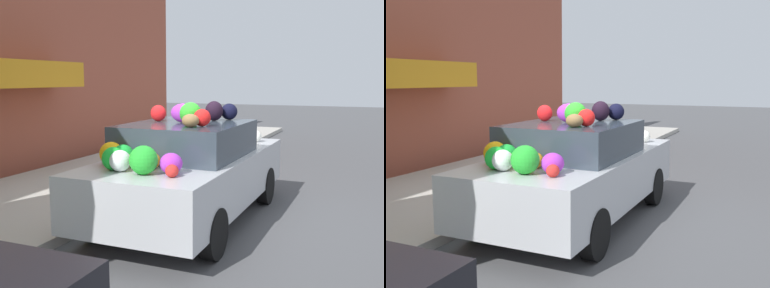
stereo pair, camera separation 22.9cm
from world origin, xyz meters
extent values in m
plane|color=#4C4C4F|center=(0.00, 0.00, 0.00)|extent=(60.00, 60.00, 0.00)
cube|color=#B2ADA3|center=(0.00, 2.70, 0.07)|extent=(24.00, 3.20, 0.14)
cube|color=orange|center=(1.08, 4.35, 2.18)|extent=(3.41, 0.90, 0.55)
cube|color=#B7BABF|center=(0.00, 0.00, 0.65)|extent=(4.12, 1.74, 0.69)
cube|color=#333D47|center=(-0.16, 0.00, 1.23)|extent=(1.85, 1.53, 0.46)
cylinder|color=black|center=(1.28, 0.80, 0.30)|extent=(0.61, 0.18, 0.61)
cylinder|color=black|center=(1.28, -0.80, 0.30)|extent=(0.61, 0.18, 0.61)
cylinder|color=black|center=(-1.28, 0.80, 0.30)|extent=(0.61, 0.18, 0.61)
cylinder|color=black|center=(-1.28, -0.80, 0.30)|extent=(0.61, 0.18, 0.61)
ellipsoid|color=olive|center=(-0.67, -0.26, 1.54)|extent=(0.30, 0.29, 0.17)
sphere|color=black|center=(0.53, -0.39, 1.58)|extent=(0.33, 0.33, 0.25)
ellipsoid|color=#AE34C8|center=(-1.41, -0.33, 1.12)|extent=(0.37, 0.37, 0.24)
ellipsoid|color=pink|center=(1.05, 0.54, 1.16)|extent=(0.37, 0.41, 0.32)
ellipsoid|color=green|center=(-1.49, 0.39, 1.14)|extent=(0.32, 0.34, 0.28)
sphere|color=green|center=(-0.36, -0.13, 1.61)|extent=(0.37, 0.37, 0.30)
sphere|color=white|center=(0.95, -0.25, 1.13)|extent=(0.37, 0.37, 0.26)
ellipsoid|color=blue|center=(1.06, -0.08, 1.05)|extent=(0.15, 0.17, 0.10)
ellipsoid|color=red|center=(-0.08, 0.50, 1.58)|extent=(0.23, 0.27, 0.24)
ellipsoid|color=purple|center=(-0.14, 0.07, 1.59)|extent=(0.23, 0.40, 0.27)
sphere|color=green|center=(-1.57, -0.06, 1.16)|extent=(0.45, 0.45, 0.33)
ellipsoid|color=red|center=(-1.58, -0.42, 1.07)|extent=(0.21, 0.20, 0.14)
sphere|color=olive|center=(1.34, 0.17, 1.12)|extent=(0.33, 0.33, 0.24)
ellipsoid|color=yellow|center=(-1.33, 0.36, 1.10)|extent=(0.38, 0.36, 0.20)
sphere|color=white|center=(-1.52, 0.27, 1.12)|extent=(0.29, 0.29, 0.25)
sphere|color=orange|center=(-1.22, 0.01, 1.09)|extent=(0.26, 0.26, 0.19)
sphere|color=orange|center=(-1.24, 0.58, 1.15)|extent=(0.38, 0.38, 0.30)
sphere|color=green|center=(-1.27, 0.39, 1.14)|extent=(0.28, 0.28, 0.28)
ellipsoid|color=black|center=(0.30, -0.23, 1.60)|extent=(0.31, 0.30, 0.29)
sphere|color=white|center=(1.53, -0.54, 1.10)|extent=(0.24, 0.24, 0.20)
sphere|color=red|center=(-0.52, -0.36, 1.57)|extent=(0.32, 0.32, 0.23)
camera|label=1|loc=(-5.96, -2.50, 2.07)|focal=42.00mm
camera|label=2|loc=(-5.87, -2.71, 2.07)|focal=42.00mm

